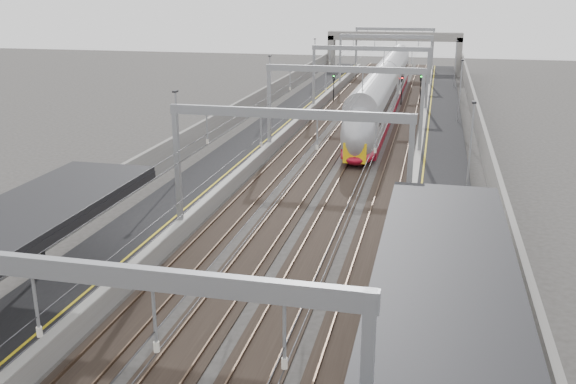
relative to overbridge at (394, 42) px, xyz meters
The scene contains 12 objects.
platform_left 55.79m from the overbridge, 98.28° to the right, with size 4.00×120.00×1.00m, color black.
platform_right 55.79m from the overbridge, 81.72° to the right, with size 4.00×120.00×1.00m, color black.
tracks 55.25m from the overbridge, 90.00° to the right, with size 11.40×140.00×0.20m.
overhead_line 48.39m from the overbridge, 90.00° to the right, with size 13.00×140.00×6.60m.
canopy_right 97.35m from the overbridge, 85.27° to the right, with size 4.40×30.00×4.24m.
overbridge is the anchor object (origin of this frame).
wall_left 56.25m from the overbridge, 101.51° to the right, with size 0.30×120.00×3.20m, color slate.
wall_right 56.25m from the overbridge, 78.49° to the right, with size 0.30×120.00×3.20m, color slate.
train 37.50m from the overbridge, 87.70° to the right, with size 2.88×52.51×4.55m.
signal_green 30.91m from the overbridge, 99.73° to the right, with size 0.32×0.32×3.48m.
signal_red_near 30.55m from the overbridge, 83.96° to the right, with size 0.32×0.32×3.48m.
signal_red_far 28.88m from the overbridge, 79.17° to the right, with size 0.32×0.32×3.48m.
Camera 1 is at (7.32, -9.87, 13.40)m, focal length 40.00 mm.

